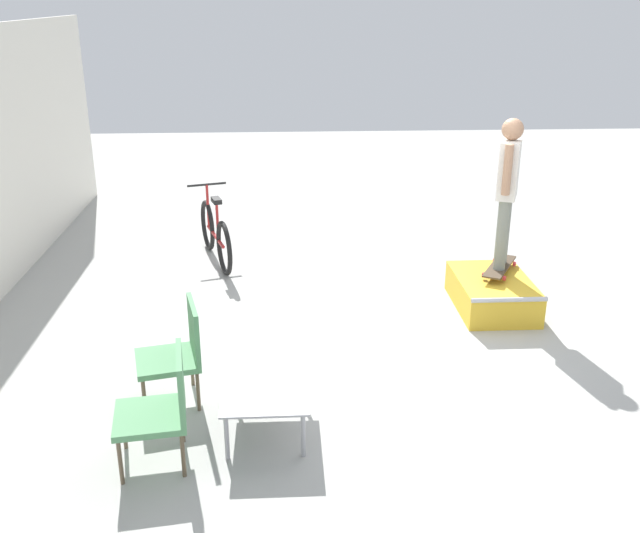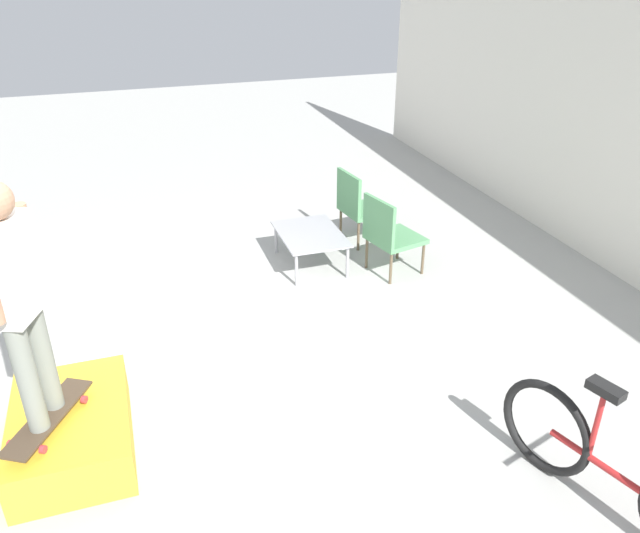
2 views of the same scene
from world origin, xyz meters
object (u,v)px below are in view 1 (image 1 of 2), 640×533
(coffee_table, at_px, (265,388))
(patio_chair_right, at_px, (178,350))
(patio_chair_left, at_px, (162,405))
(person_skater, at_px, (508,182))
(bicycle, at_px, (215,234))
(skateboard_on_ramp, at_px, (500,267))
(skate_ramp_box, at_px, (492,293))

(coffee_table, distance_m, patio_chair_right, 0.88)
(coffee_table, height_order, patio_chair_left, patio_chair_left)
(person_skater, distance_m, bicycle, 3.80)
(patio_chair_left, bearing_deg, bicycle, 171.58)
(person_skater, xyz_separation_m, patio_chair_left, (-2.80, 3.34, -0.93))
(person_skater, bearing_deg, patio_chair_right, 141.53)
(skateboard_on_ramp, xyz_separation_m, patio_chair_left, (-2.80, 3.34, 0.05))
(skateboard_on_ramp, relative_size, patio_chair_left, 0.89)
(coffee_table, bearing_deg, patio_chair_left, 119.31)
(person_skater, distance_m, patio_chair_right, 3.97)
(coffee_table, bearing_deg, person_skater, -47.45)
(skate_ramp_box, height_order, skateboard_on_ramp, skateboard_on_ramp)
(skate_ramp_box, xyz_separation_m, person_skater, (0.15, -0.10, 1.24))
(coffee_table, bearing_deg, patio_chair_right, 58.74)
(skate_ramp_box, xyz_separation_m, coffee_table, (-2.23, 2.49, 0.18))
(skate_ramp_box, height_order, bicycle, bicycle)
(skate_ramp_box, xyz_separation_m, skateboard_on_ramp, (0.15, -0.10, 0.26))
(coffee_table, relative_size, patio_chair_left, 1.05)
(bicycle, bearing_deg, patio_chair_left, 162.82)
(coffee_table, bearing_deg, bicycle, 10.46)
(patio_chair_right, height_order, bicycle, bicycle)
(skate_ramp_box, bearing_deg, patio_chair_left, 129.33)
(person_skater, xyz_separation_m, bicycle, (1.54, 3.32, -1.05))
(skateboard_on_ramp, height_order, person_skater, person_skater)
(skate_ramp_box, relative_size, patio_chair_right, 1.36)
(patio_chair_right, relative_size, bicycle, 0.54)
(skate_ramp_box, bearing_deg, bicycle, 62.28)
(person_skater, bearing_deg, skateboard_on_ramp, 111.54)
(skateboard_on_ramp, xyz_separation_m, person_skater, (0.00, -0.00, 0.98))
(person_skater, bearing_deg, skate_ramp_box, 166.72)
(skateboard_on_ramp, xyz_separation_m, patio_chair_right, (-1.93, 3.34, 0.05))
(coffee_table, relative_size, bicycle, 0.57)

